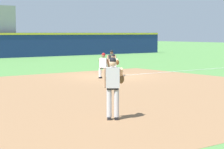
{
  "coord_description": "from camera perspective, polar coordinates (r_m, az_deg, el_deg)",
  "views": [
    {
      "loc": [
        -15.5,
        -20.65,
        2.57
      ],
      "look_at": [
        -5.46,
        -7.33,
        0.98
      ],
      "focal_mm": 70.0,
      "sensor_mm": 36.0,
      "label": 1
    }
  ],
  "objects": [
    {
      "name": "foul_line_stripe",
      "position": [
        29.45,
        8.21,
        0.4
      ],
      "size": [
        10.67,
        0.1,
        0.0
      ],
      "primitive_type": "cube",
      "color": "white",
      "rests_on": "ground"
    },
    {
      "name": "infield_dirt_patch",
      "position": [
        19.47,
        -0.05,
        -2.13
      ],
      "size": [
        18.0,
        18.0,
        0.01
      ],
      "primitive_type": "cube",
      "color": "#936B47",
      "rests_on": "ground"
    },
    {
      "name": "ground_plane",
      "position": [
        25.95,
        -0.12,
        -0.24
      ],
      "size": [
        160.0,
        160.0,
        0.0
      ],
      "primitive_type": "plane",
      "color": "#518942"
    },
    {
      "name": "baserunner",
      "position": [
        24.67,
        -1.13,
        1.31
      ],
      "size": [
        0.64,
        0.68,
        1.46
      ],
      "color": "black",
      "rests_on": "ground"
    },
    {
      "name": "umpire",
      "position": [
        28.56,
        -0.04,
        1.87
      ],
      "size": [
        0.68,
        0.65,
        1.46
      ],
      "color": "black",
      "rests_on": "ground"
    },
    {
      "name": "first_base_bag",
      "position": [
        25.95,
        -0.12,
        -0.14
      ],
      "size": [
        0.38,
        0.38,
        0.09
      ],
      "primitive_type": "cube",
      "color": "white",
      "rests_on": "ground"
    },
    {
      "name": "first_baseman",
      "position": [
        26.24,
        0.2,
        1.42
      ],
      "size": [
        0.72,
        1.09,
        1.34
      ],
      "color": "black",
      "rests_on": "ground"
    },
    {
      "name": "baseball",
      "position": [
        22.05,
        0.76,
        -1.16
      ],
      "size": [
        0.07,
        0.07,
        0.07
      ],
      "primitive_type": "sphere",
      "color": "white",
      "rests_on": "ground"
    },
    {
      "name": "pitcher",
      "position": [
        12.9,
        0.17,
        -1.29
      ],
      "size": [
        0.85,
        0.55,
        1.86
      ],
      "color": "black",
      "rests_on": "ground"
    }
  ]
}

